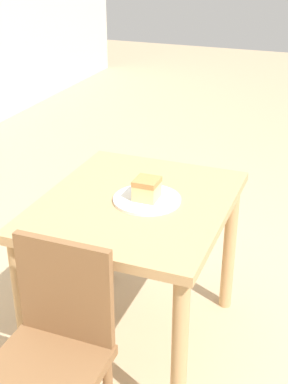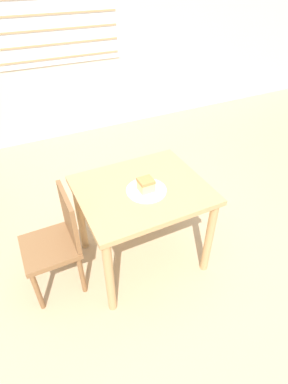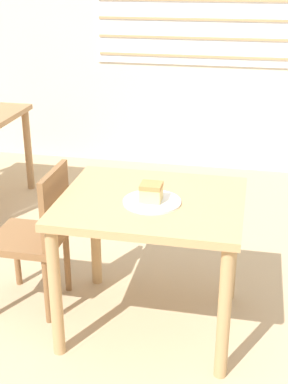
# 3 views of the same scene
# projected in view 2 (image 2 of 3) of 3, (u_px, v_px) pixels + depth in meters

# --- Properties ---
(ground_plane) EXTENTS (14.00, 14.00, 0.00)m
(ground_plane) POSITION_uv_depth(u_px,v_px,m) (179.00, 306.00, 2.17)
(ground_plane) COLOR tan
(wall_back) EXTENTS (10.00, 0.10, 2.80)m
(wall_back) POSITION_uv_depth(u_px,v_px,m) (50.00, 22.00, 3.44)
(wall_back) COLOR beige
(wall_back) RESTS_ON ground_plane
(dining_table_near) EXTENTS (0.89, 0.76, 0.73)m
(dining_table_near) POSITION_uv_depth(u_px,v_px,m) (142.00, 201.00, 2.16)
(dining_table_near) COLOR tan
(dining_table_near) RESTS_ON ground_plane
(chair_near_window) EXTENTS (0.37, 0.37, 0.81)m
(chair_near_window) POSITION_uv_depth(u_px,v_px,m) (57.00, 240.00, 2.08)
(chair_near_window) COLOR brown
(chair_near_window) RESTS_ON ground_plane
(plate) EXTENTS (0.28, 0.28, 0.01)m
(plate) POSITION_uv_depth(u_px,v_px,m) (146.00, 190.00, 2.06)
(plate) COLOR white
(plate) RESTS_ON dining_table_near
(cake_slice) EXTENTS (0.10, 0.10, 0.09)m
(cake_slice) POSITION_uv_depth(u_px,v_px,m) (146.00, 185.00, 2.03)
(cake_slice) COLOR #E0C67F
(cake_slice) RESTS_ON plate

